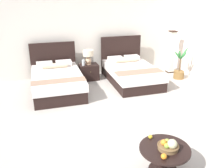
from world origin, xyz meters
TOP-DOWN VIEW (x-y plane):
  - ground_plane at (0.00, 0.00)m, footprint 10.30×10.28m
  - wall_back at (0.00, 3.34)m, footprint 10.30×0.12m
  - bed_near_window at (-1.13, 2.09)m, footprint 1.43×2.24m
  - bed_near_corner at (1.13, 2.09)m, footprint 1.43×2.20m
  - nightstand at (-0.06, 2.70)m, footprint 0.58×0.47m
  - table_lamp at (-0.06, 2.72)m, footprint 0.33×0.33m
  - vase at (-0.23, 2.66)m, footprint 0.09×0.09m
  - coffee_table at (0.05, -1.85)m, footprint 0.78×0.78m
  - fruit_bowl at (0.08, -1.90)m, footprint 0.33×0.33m
  - loose_apple at (-0.05, -1.55)m, footprint 0.07×0.07m
  - loose_orange at (-0.10, -2.08)m, footprint 0.09×0.09m
  - floor_lamp_corner at (2.81, 2.56)m, footprint 0.24×0.24m
  - potted_palm at (2.73, 1.88)m, footprint 0.51×0.41m

SIDE VIEW (x-z plane):
  - ground_plane at x=0.00m, z-range -0.02..0.00m
  - potted_palm at x=2.73m, z-range -0.26..0.75m
  - nightstand at x=-0.06m, z-range 0.00..0.50m
  - bed_near_corner at x=1.13m, z-range -0.34..0.93m
  - bed_near_window at x=-1.13m, z-range -0.30..0.89m
  - coffee_table at x=0.05m, z-range 0.09..0.52m
  - loose_apple at x=-0.05m, z-range 0.43..0.50m
  - loose_orange at x=-0.10m, z-range 0.43..0.51m
  - fruit_bowl at x=0.08m, z-range 0.40..0.60m
  - vase at x=-0.23m, z-range 0.50..0.68m
  - floor_lamp_corner at x=2.81m, z-range 0.00..1.43m
  - table_lamp at x=-0.06m, z-range 0.57..1.02m
  - wall_back at x=0.00m, z-range 0.00..2.56m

